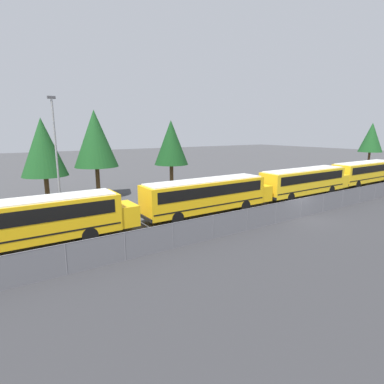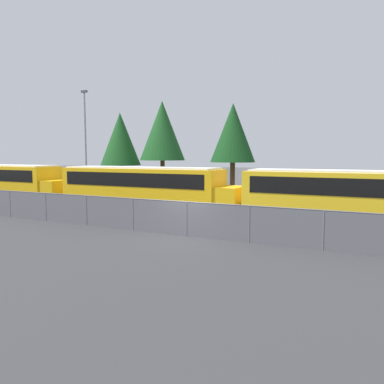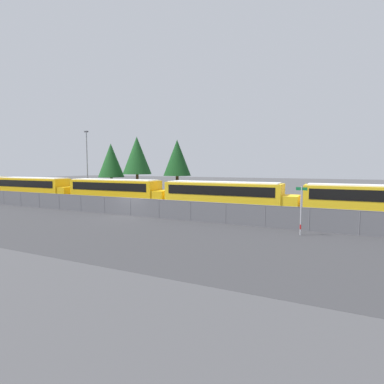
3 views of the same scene
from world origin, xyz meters
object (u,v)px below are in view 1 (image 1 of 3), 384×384
Objects in this scene: school_bus_1 at (28,220)px; tree_3 at (371,137)px; tree_1 at (95,139)px; school_bus_4 at (365,171)px; school_bus_2 at (209,193)px; school_bus_3 at (305,180)px; tree_0 at (43,147)px; light_pole at (56,154)px; tree_2 at (171,143)px.

tree_3 is (62.29, 10.98, 3.96)m from school_bus_1.
school_bus_1 is at bearing -122.35° from tree_1.
school_bus_1 and school_bus_4 have the same top height.
school_bus_3 is (13.13, -0.05, 0.00)m from school_bus_2.
tree_0 is (-10.91, 11.91, 3.69)m from school_bus_2.
school_bus_1 is 13.64m from school_bus_2.
school_bus_3 is 1.31× the size of light_pole.
light_pole is at bearing 149.16° from school_bus_2.
school_bus_2 and school_bus_4 have the same top height.
tree_2 is 46.35m from tree_3.
school_bus_4 is at bearing -154.75° from tree_3.
school_bus_4 is 1.31× the size of light_pole.
light_pole is at bearing 65.77° from school_bus_1.
tree_0 is at bearing 178.93° from tree_3.
tree_0 reaches higher than school_bus_2.
tree_2 is at bearing 33.56° from school_bus_1.
school_bus_4 is at bearing -17.51° from tree_0.
tree_2 is (-23.88, 10.20, 3.89)m from school_bus_4.
school_bus_2 is 1.47× the size of tree_3.
school_bus_2 is 1.54× the size of tree_0.
tree_0 reaches higher than school_bus_4.
tree_0 is 59.58m from tree_3.
tree_2 is at bearing -6.51° from tree_0.
tree_3 is (59.57, -1.11, 0.27)m from tree_0.
tree_0 is at bearing 77.29° from school_bus_1.
light_pole reaches higher than tree_2.
tree_2 is at bearing 135.97° from school_bus_3.
tree_3 is at bearing 4.26° from light_pole.
light_pole is 13.61m from tree_2.
school_bus_1 is at bearing -114.23° from light_pole.
tree_1 reaches higher than tree_0.
light_pole is at bearing -130.13° from tree_1.
tree_3 is at bearing 9.99° from school_bus_1.
school_bus_4 is 26.26m from tree_2.
school_bus_3 is at bearing -26.45° from tree_0.
school_bus_3 and school_bus_4 have the same top height.
school_bus_1 is 1.47× the size of tree_3.
school_bus_2 is 1.00× the size of school_bus_3.
tree_3 is at bearing 0.49° from tree_2.
tree_1 reaches higher than school_bus_1.
tree_1 is 54.52m from tree_3.
school_bus_1 is 1.54× the size of tree_2.
tree_2 reaches higher than school_bus_1.
light_pole is at bearing 170.50° from school_bus_4.
tree_1 is (-32.04, 11.92, 4.42)m from school_bus_4.
light_pole is at bearing -162.80° from tree_2.
tree_3 is (54.50, -1.32, -0.46)m from tree_1.
school_bus_4 is 39.08m from tree_0.
school_bus_4 is (13.07, 0.26, 0.00)m from school_bus_3.
school_bus_3 is 27.10m from tree_0.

